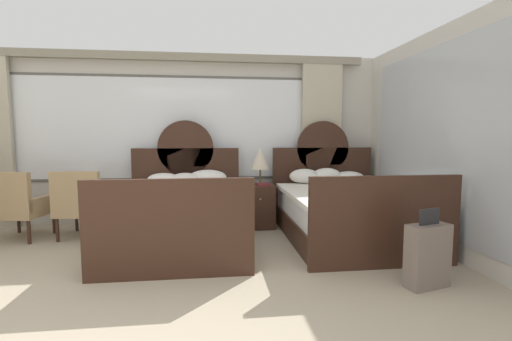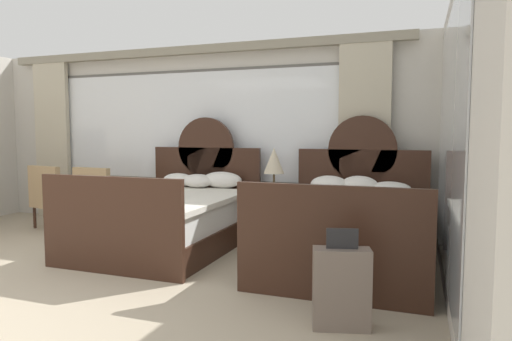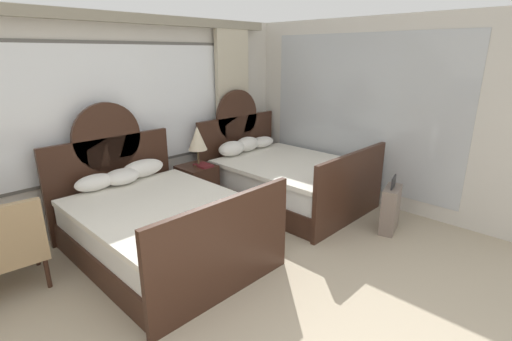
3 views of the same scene
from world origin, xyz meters
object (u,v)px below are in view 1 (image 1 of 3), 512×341
at_px(bed_near_mirror, 345,211).
at_px(table_lamp_on_nightstand, 260,159).
at_px(armchair_by_window_left, 82,203).
at_px(nightstand_between_beds, 258,206).
at_px(bed_near_window, 181,215).
at_px(book_on_nightstand, 263,184).
at_px(armchair_by_window_centre, 17,205).
at_px(suitcase_on_floor, 428,255).

bearing_deg(bed_near_mirror, table_lamp_on_nightstand, 146.69).
bearing_deg(bed_near_mirror, armchair_by_window_left, 173.24).
bearing_deg(nightstand_between_beds, bed_near_window, -146.62).
height_order(book_on_nightstand, armchair_by_window_centre, armchair_by_window_centre).
relative_size(nightstand_between_beds, book_on_nightstand, 2.54).
relative_size(table_lamp_on_nightstand, armchair_by_window_left, 0.61).
distance_m(bed_near_mirror, armchair_by_window_left, 3.59).
relative_size(armchair_by_window_centre, suitcase_on_floor, 1.27).
bearing_deg(bed_near_window, armchair_by_window_centre, 169.04).
xyz_separation_m(book_on_nightstand, armchair_by_window_centre, (-3.34, -0.21, -0.19)).
bearing_deg(bed_near_window, book_on_nightstand, 28.62).
distance_m(bed_near_window, book_on_nightstand, 1.35).
bearing_deg(bed_near_window, suitcase_on_floor, -34.31).
relative_size(bed_near_window, suitcase_on_floor, 3.03).
distance_m(nightstand_between_beds, armchair_by_window_left, 2.48).
relative_size(table_lamp_on_nightstand, suitcase_on_floor, 0.77).
height_order(nightstand_between_beds, armchair_by_window_left, armchair_by_window_left).
bearing_deg(nightstand_between_beds, book_on_nightstand, -59.43).
relative_size(table_lamp_on_nightstand, book_on_nightstand, 2.20).
bearing_deg(bed_near_mirror, bed_near_window, -179.99).
bearing_deg(nightstand_between_beds, armchair_by_window_centre, -174.75).
xyz_separation_m(nightstand_between_beds, armchair_by_window_centre, (-3.29, -0.30, 0.15)).
bearing_deg(armchair_by_window_centre, armchair_by_window_left, -0.06).
height_order(nightstand_between_beds, table_lamp_on_nightstand, table_lamp_on_nightstand).
xyz_separation_m(bed_near_window, bed_near_mirror, (2.20, 0.00, 0.00)).
xyz_separation_m(bed_near_mirror, nightstand_between_beds, (-1.10, 0.73, -0.04)).
height_order(bed_near_window, book_on_nightstand, bed_near_window).
relative_size(bed_near_window, table_lamp_on_nightstand, 3.92).
distance_m(bed_near_mirror, suitcase_on_floor, 1.64).
bearing_deg(armchair_by_window_left, suitcase_on_floor, -28.70).
distance_m(nightstand_between_beds, book_on_nightstand, 0.36).
distance_m(table_lamp_on_nightstand, book_on_nightstand, 0.39).
distance_m(bed_near_mirror, nightstand_between_beds, 1.32).
distance_m(bed_near_window, table_lamp_on_nightstand, 1.50).
height_order(bed_near_mirror, armchair_by_window_left, bed_near_mirror).
height_order(bed_near_mirror, nightstand_between_beds, bed_near_mirror).
height_order(armchair_by_window_left, armchair_by_window_centre, same).
bearing_deg(table_lamp_on_nightstand, armchair_by_window_centre, -175.13).
relative_size(bed_near_mirror, armchair_by_window_centre, 2.39).
distance_m(bed_near_window, bed_near_mirror, 2.20).
distance_m(nightstand_between_beds, suitcase_on_floor, 2.68).
distance_m(table_lamp_on_nightstand, armchair_by_window_left, 2.57).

